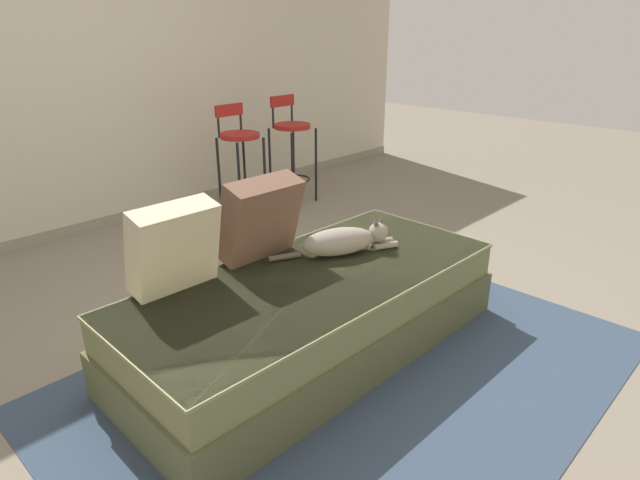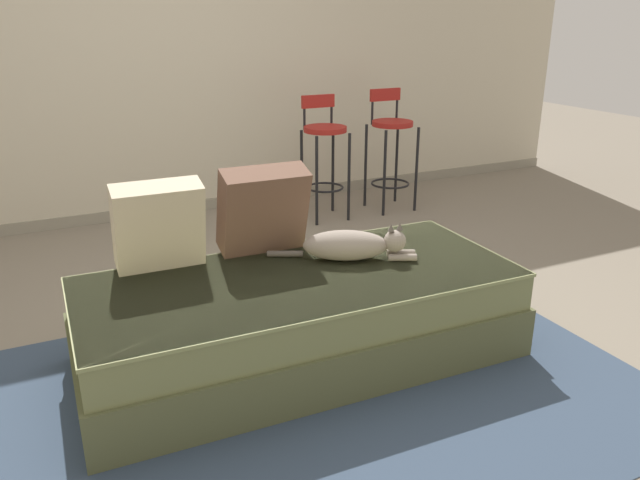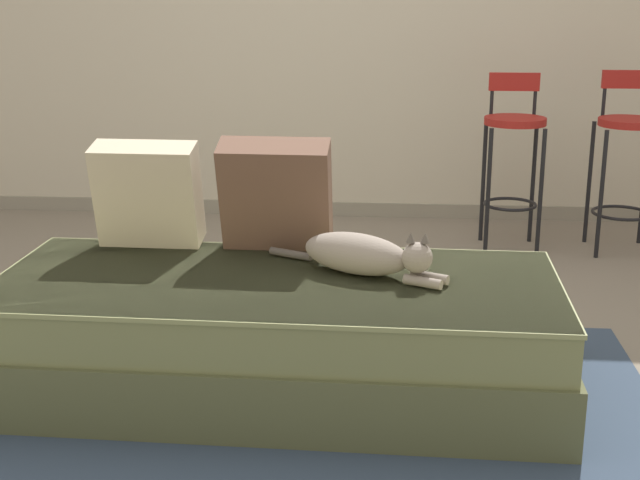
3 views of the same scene
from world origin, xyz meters
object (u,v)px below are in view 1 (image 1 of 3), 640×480
(throw_pillow_middle, at_px, (260,218))
(cat, at_px, (344,241))
(throw_pillow_corner, at_px, (173,247))
(bar_stool_by_doorway, at_px, (292,142))
(bar_stool_near_window, at_px, (240,151))
(couch, at_px, (314,312))

(throw_pillow_middle, distance_m, cat, 0.48)
(throw_pillow_corner, relative_size, bar_stool_by_doorway, 0.43)
(throw_pillow_middle, distance_m, bar_stool_near_window, 1.96)
(throw_pillow_corner, distance_m, bar_stool_by_doorway, 2.77)
(couch, bearing_deg, throw_pillow_corner, 146.82)
(couch, bearing_deg, bar_stool_near_window, 61.02)
(cat, distance_m, bar_stool_near_window, 2.04)
(throw_pillow_middle, xyz_separation_m, bar_stool_by_doorway, (1.75, 1.60, -0.09))
(throw_pillow_middle, bearing_deg, bar_stool_near_window, 54.87)
(couch, xyz_separation_m, bar_stool_near_window, (1.08, 1.96, 0.37))
(couch, distance_m, throw_pillow_middle, 0.57)
(bar_stool_by_doorway, bearing_deg, throw_pillow_corner, -144.90)
(cat, xyz_separation_m, bar_stool_by_doorway, (1.39, 1.88, 0.07))
(bar_stool_near_window, bearing_deg, throw_pillow_middle, -125.13)
(bar_stool_by_doorway, bearing_deg, couch, -131.04)
(throw_pillow_middle, xyz_separation_m, bar_stool_near_window, (1.13, 1.60, -0.07))
(cat, distance_m, bar_stool_by_doorway, 2.34)
(couch, bearing_deg, bar_stool_by_doorway, 48.96)
(couch, height_order, throw_pillow_corner, throw_pillow_corner)
(throw_pillow_middle, bearing_deg, throw_pillow_corner, 178.72)
(throw_pillow_middle, relative_size, bar_stool_near_window, 0.46)
(throw_pillow_middle, distance_m, bar_stool_by_doorway, 2.37)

